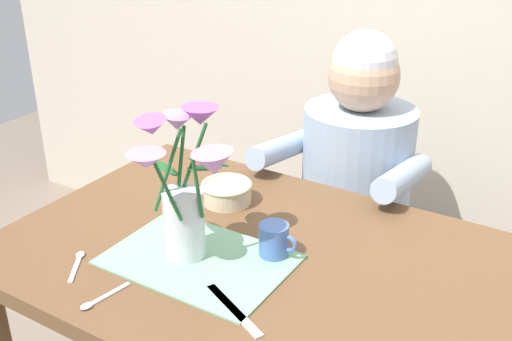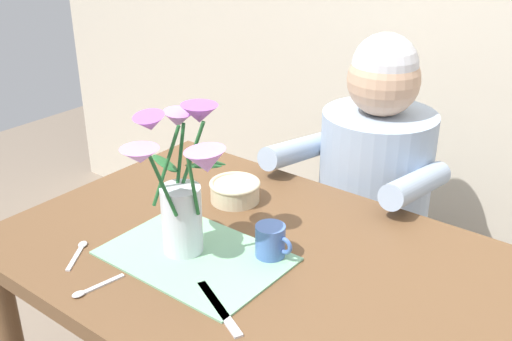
% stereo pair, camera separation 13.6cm
% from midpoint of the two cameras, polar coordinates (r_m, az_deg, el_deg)
% --- Properties ---
extents(dining_table, '(1.20, 0.80, 0.74)m').
position_cam_midpoint_polar(dining_table, '(1.45, 2.84, -11.16)').
color(dining_table, brown).
rests_on(dining_table, ground_plane).
extents(seated_person, '(0.45, 0.47, 1.14)m').
position_cam_midpoint_polar(seated_person, '(1.96, 12.71, -4.13)').
color(seated_person, '#4C4C56').
rests_on(seated_person, ground_plane).
extents(striped_placemat, '(0.40, 0.28, 0.00)m').
position_cam_midpoint_polar(striped_placemat, '(1.38, -2.88, -8.10)').
color(striped_placemat, '#7AB289').
rests_on(striped_placemat, dining_table).
extents(flower_vase, '(0.27, 0.27, 0.34)m').
position_cam_midpoint_polar(flower_vase, '(1.31, -4.04, -1.25)').
color(flower_vase, silver).
rests_on(flower_vase, dining_table).
extents(ceramic_bowl, '(0.14, 0.14, 0.06)m').
position_cam_midpoint_polar(ceramic_bowl, '(1.60, 0.43, -1.93)').
color(ceramic_bowl, beige).
rests_on(ceramic_bowl, dining_table).
extents(dinner_knife, '(0.18, 0.10, 0.00)m').
position_cam_midpoint_polar(dinner_knife, '(1.23, -0.26, -12.91)').
color(dinner_knife, silver).
rests_on(dinner_knife, dining_table).
extents(coffee_cup, '(0.09, 0.07, 0.08)m').
position_cam_midpoint_polar(coffee_cup, '(1.36, 4.29, -6.77)').
color(coffee_cup, '#476BB7').
rests_on(coffee_cup, dining_table).
extents(spoon_1, '(0.08, 0.11, 0.01)m').
position_cam_midpoint_polar(spoon_1, '(1.44, -13.69, -7.41)').
color(spoon_1, silver).
rests_on(spoon_1, dining_table).
extents(spoon_2, '(0.03, 0.12, 0.01)m').
position_cam_midpoint_polar(spoon_2, '(1.30, -12.43, -10.96)').
color(spoon_2, silver).
rests_on(spoon_2, dining_table).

